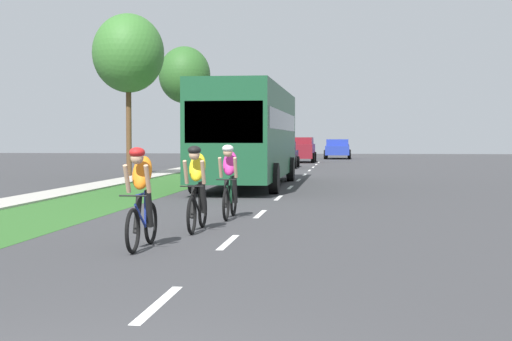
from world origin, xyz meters
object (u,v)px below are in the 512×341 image
suv_maroon (301,149)px  pickup_blue (338,149)px  street_tree_near (128,54)px  street_tree_far (185,75)px  sedan_black (281,155)px  bus_dark_green (249,131)px  cyclist_trailing (197,187)px  cyclist_lead (141,197)px  cyclist_distant (230,181)px

suv_maroon → pickup_blue: suv_maroon is taller
street_tree_near → street_tree_far: street_tree_near is taller
sedan_black → bus_dark_green: bearing=-89.0°
cyclist_trailing → street_tree_near: bearing=109.9°
suv_maroon → cyclist_lead: bearing=-89.9°
suv_maroon → pickup_blue: 10.03m
street_tree_near → cyclist_trailing: bearing=-70.1°
cyclist_lead → suv_maroon: size_ratio=0.37×
bus_dark_green → street_tree_near: 9.17m
cyclist_lead → street_tree_far: street_tree_far is taller
bus_dark_green → street_tree_far: (-6.01, 16.85, 3.45)m
cyclist_distant → street_tree_near: street_tree_near is taller
cyclist_trailing → sedan_black: cyclist_trailing is taller
cyclist_trailing → bus_dark_green: 13.30m
sedan_black → cyclist_lead: bearing=-88.9°
sedan_black → street_tree_near: (-5.86, -11.24, 4.70)m
cyclist_lead → street_tree_near: bearing=106.9°
cyclist_trailing → suv_maroon: (-0.49, 40.37, 0.14)m
cyclist_distant → pickup_blue: pickup_blue is taller
suv_maroon → street_tree_far: 12.84m
bus_dark_green → cyclist_trailing: bearing=-86.9°
suv_maroon → street_tree_far: (-6.24, -10.29, 4.48)m
cyclist_distant → pickup_blue: (1.78, 47.84, 0.02)m
bus_dark_green → street_tree_far: 18.22m
cyclist_distant → street_tree_near: size_ratio=0.24×
pickup_blue → street_tree_near: bearing=-106.0°
cyclist_lead → street_tree_far: size_ratio=0.24×
pickup_blue → sedan_black: bearing=-98.8°
cyclist_trailing → bus_dark_green: bearing=93.1°
cyclist_distant → street_tree_near: bearing=113.0°
bus_dark_green → suv_maroon: bearing=89.5°
cyclist_lead → cyclist_distant: (0.68, 4.53, 0.00)m
pickup_blue → suv_maroon: bearing=-104.6°
cyclist_lead → pickup_blue: pickup_blue is taller
cyclist_distant → street_tree_far: 29.08m
cyclist_lead → bus_dark_green: bus_dark_green is taller
cyclist_distant → suv_maroon: suv_maroon is taller
cyclist_trailing → sedan_black: 30.31m
pickup_blue → cyclist_lead: bearing=-92.7°
street_tree_near → cyclist_lead: bearing=-73.1°
cyclist_distant → sedan_black: bearing=92.6°
bus_dark_green → pickup_blue: bus_dark_green is taller
street_tree_near → sedan_black: bearing=62.5°
sedan_black → street_tree_far: (-5.71, -0.21, 4.66)m
cyclist_distant → suv_maroon: bearing=91.1°
street_tree_far → pickup_blue: bearing=66.3°
suv_maroon → street_tree_far: size_ratio=0.66×
bus_dark_green → pickup_blue: 36.97m
cyclist_lead → cyclist_trailing: size_ratio=1.00×
cyclist_trailing → street_tree_near: 20.78m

